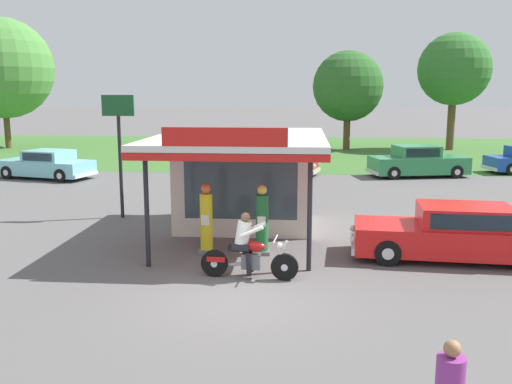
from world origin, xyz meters
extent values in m
plane|color=#5B5959|center=(0.00, 0.00, 0.00)|extent=(300.00, 300.00, 0.00)
cube|color=#3D6B2D|center=(0.00, 30.00, 0.00)|extent=(120.00, 24.00, 0.01)
cube|color=silver|center=(-0.42, 6.37, 1.45)|extent=(4.20, 3.30, 2.90)
cube|color=#384C56|center=(-0.42, 4.74, 1.51)|extent=(3.36, 0.05, 1.86)
cube|color=silver|center=(-0.42, 4.83, 2.98)|extent=(4.90, 6.87, 0.16)
cube|color=red|center=(-0.42, 4.83, 2.80)|extent=(4.90, 6.87, 0.18)
cube|color=red|center=(-0.42, 1.43, 3.28)|extent=(2.94, 0.08, 0.44)
cylinder|color=black|center=(1.58, 1.80, 1.45)|extent=(0.12, 0.12, 2.90)
cylinder|color=black|center=(-2.41, 1.80, 1.45)|extent=(0.12, 0.12, 2.90)
cube|color=slate|center=(-1.17, 3.14, 0.05)|extent=(0.44, 0.44, 0.10)
cylinder|color=yellow|center=(-1.17, 3.14, 0.86)|extent=(0.34, 0.34, 1.52)
cube|color=white|center=(-1.17, 2.96, 0.94)|extent=(0.22, 0.02, 0.28)
sphere|color=orange|center=(-1.17, 3.14, 1.76)|extent=(0.26, 0.26, 0.26)
cube|color=slate|center=(0.34, 3.14, 0.05)|extent=(0.44, 0.44, 0.10)
cylinder|color=#1E6B33|center=(0.34, 3.14, 0.86)|extent=(0.34, 0.34, 1.51)
cube|color=white|center=(0.34, 2.96, 0.93)|extent=(0.22, 0.02, 0.28)
sphere|color=#EACC4C|center=(0.34, 3.14, 1.75)|extent=(0.26, 0.26, 0.26)
cylinder|color=black|center=(1.01, 1.04, 0.32)|extent=(0.65, 0.15, 0.64)
cylinder|color=silver|center=(1.01, 1.04, 0.32)|extent=(0.17, 0.13, 0.16)
cylinder|color=black|center=(-0.65, 1.18, 0.32)|extent=(0.65, 0.15, 0.64)
cylinder|color=silver|center=(-0.65, 1.18, 0.32)|extent=(0.17, 0.13, 0.16)
ellipsoid|color=#B21414|center=(0.28, 1.10, 0.78)|extent=(0.58, 0.29, 0.24)
cube|color=#59595E|center=(0.23, 1.10, 0.42)|extent=(0.46, 0.28, 0.36)
cube|color=black|center=(-0.07, 1.13, 0.72)|extent=(0.50, 0.30, 0.10)
cylinder|color=silver|center=(0.91, 1.05, 0.60)|extent=(0.37, 0.10, 0.71)
cylinder|color=silver|center=(0.79, 1.06, 0.98)|extent=(0.09, 0.70, 0.04)
sphere|color=silver|center=(0.89, 1.05, 0.82)|extent=(0.16, 0.16, 0.16)
cube|color=#B21414|center=(-0.60, 1.17, 0.44)|extent=(0.45, 0.22, 0.12)
cylinder|color=silver|center=(-0.15, 1.28, 0.28)|extent=(0.71, 0.14, 0.18)
cube|color=black|center=(0.00, 1.12, 0.78)|extent=(0.43, 0.37, 0.14)
cylinder|color=black|center=(0.22, 1.26, 0.38)|extent=(0.14, 0.24, 0.56)
cylinder|color=black|center=(0.19, 0.95, 0.38)|extent=(0.14, 0.24, 0.56)
cylinder|color=white|center=(0.04, 1.12, 1.09)|extent=(0.44, 0.35, 0.60)
sphere|color=brown|center=(0.10, 1.11, 1.47)|extent=(0.22, 0.22, 0.22)
cylinder|color=white|center=(0.30, 1.30, 1.18)|extent=(0.54, 0.13, 0.31)
cylinder|color=white|center=(0.27, 0.90, 1.18)|extent=(0.54, 0.13, 0.31)
cube|color=red|center=(5.34, 3.06, 0.54)|extent=(5.20, 2.17, 0.72)
cube|color=red|center=(5.58, 3.04, 1.17)|extent=(2.42, 1.74, 0.53)
cube|color=#283847|center=(4.46, 3.12, 1.17)|extent=(0.15, 1.39, 0.43)
cube|color=#283847|center=(5.53, 2.27, 1.17)|extent=(1.96, 0.18, 0.40)
cube|color=#283847|center=(5.64, 3.81, 1.17)|extent=(1.96, 0.18, 0.40)
cube|color=silver|center=(2.78, 3.25, 0.30)|extent=(0.25, 1.70, 0.18)
sphere|color=white|center=(2.73, 2.68, 0.58)|extent=(0.18, 0.18, 0.18)
sphere|color=white|center=(2.82, 3.82, 0.58)|extent=(0.18, 0.18, 0.18)
cylinder|color=black|center=(3.56, 2.36, 0.33)|extent=(0.67, 0.25, 0.66)
cylinder|color=silver|center=(3.56, 2.36, 0.33)|extent=(0.31, 0.24, 0.30)
cylinder|color=black|center=(3.69, 4.02, 0.33)|extent=(0.67, 0.25, 0.66)
cylinder|color=silver|center=(3.69, 4.02, 0.33)|extent=(0.31, 0.24, 0.30)
cube|color=#993819|center=(-0.29, 17.66, 0.60)|extent=(5.16, 2.86, 0.84)
cube|color=#993819|center=(-0.44, 17.70, 1.28)|extent=(2.46, 2.02, 0.52)
cube|color=#283847|center=(0.59, 17.45, 1.28)|extent=(0.36, 1.35, 0.42)
cube|color=#283847|center=(-0.26, 18.44, 1.28)|extent=(1.79, 0.46, 0.40)
cube|color=#283847|center=(-0.62, 16.96, 1.28)|extent=(1.79, 0.46, 0.40)
cube|color=silver|center=(2.11, 17.09, 0.30)|extent=(0.51, 1.66, 0.18)
cube|color=silver|center=(-2.69, 18.24, 0.30)|extent=(0.51, 1.66, 0.18)
sphere|color=white|center=(2.25, 17.63, 0.64)|extent=(0.18, 0.18, 0.18)
sphere|color=white|center=(1.98, 16.53, 0.64)|extent=(0.18, 0.18, 0.18)
cylinder|color=black|center=(1.51, 18.08, 0.33)|extent=(0.69, 0.35, 0.66)
cylinder|color=silver|center=(1.51, 18.08, 0.33)|extent=(0.34, 0.28, 0.30)
cylinder|color=black|center=(1.13, 16.47, 0.33)|extent=(0.69, 0.35, 0.66)
cylinder|color=silver|center=(1.13, 16.47, 0.33)|extent=(0.34, 0.28, 0.30)
cylinder|color=black|center=(-1.71, 18.85, 0.33)|extent=(0.69, 0.35, 0.66)
cylinder|color=silver|center=(-1.71, 18.85, 0.33)|extent=(0.34, 0.28, 0.30)
cylinder|color=black|center=(-2.10, 17.25, 0.33)|extent=(0.69, 0.35, 0.66)
cylinder|color=silver|center=(-2.10, 17.25, 0.33)|extent=(0.34, 0.28, 0.30)
cube|color=#2D844C|center=(7.35, 17.67, 0.60)|extent=(5.14, 2.88, 0.84)
cube|color=#2D844C|center=(7.21, 17.64, 1.31)|extent=(2.39, 2.07, 0.57)
cube|color=#283847|center=(8.21, 17.85, 1.31)|extent=(0.35, 1.45, 0.46)
cube|color=#283847|center=(7.04, 18.44, 1.31)|extent=(1.73, 0.40, 0.44)
cube|color=#283847|center=(7.38, 16.84, 1.31)|extent=(1.73, 0.40, 0.44)
cube|color=silver|center=(9.75, 18.19, 0.30)|extent=(0.50, 1.78, 0.18)
cube|color=silver|center=(4.95, 17.15, 0.30)|extent=(0.50, 1.78, 0.18)
sphere|color=white|center=(9.63, 18.78, 0.64)|extent=(0.18, 0.18, 0.18)
sphere|color=white|center=(9.89, 17.60, 0.64)|extent=(0.18, 0.18, 0.18)
cylinder|color=black|center=(8.77, 18.88, 0.33)|extent=(0.69, 0.34, 0.66)
cylinder|color=silver|center=(8.77, 18.88, 0.33)|extent=(0.34, 0.28, 0.30)
cylinder|color=black|center=(9.15, 17.15, 0.33)|extent=(0.69, 0.34, 0.66)
cylinder|color=silver|center=(9.15, 17.15, 0.33)|extent=(0.34, 0.28, 0.30)
cylinder|color=black|center=(5.55, 18.19, 0.33)|extent=(0.69, 0.34, 0.66)
cylinder|color=silver|center=(5.55, 18.19, 0.33)|extent=(0.34, 0.28, 0.30)
cylinder|color=black|center=(5.93, 16.45, 0.33)|extent=(0.69, 0.34, 0.66)
cylinder|color=silver|center=(5.93, 16.45, 0.33)|extent=(0.34, 0.28, 0.30)
cube|color=#7AC6D1|center=(-11.51, 15.54, 0.55)|extent=(5.08, 3.07, 0.73)
cube|color=#7AC6D1|center=(-11.27, 15.48, 1.17)|extent=(2.45, 2.17, 0.52)
cube|color=#283847|center=(-12.26, 15.73, 1.17)|extent=(0.42, 1.46, 0.41)
cube|color=#283847|center=(-11.48, 14.67, 1.17)|extent=(1.72, 0.48, 0.39)
cube|color=#283847|center=(-11.06, 16.28, 1.17)|extent=(1.72, 0.48, 0.39)
cube|color=silver|center=(-13.83, 16.15, 0.30)|extent=(0.58, 1.80, 0.18)
cube|color=silver|center=(-9.18, 14.93, 0.30)|extent=(0.58, 1.80, 0.18)
sphere|color=white|center=(-13.68, 16.75, 0.58)|extent=(0.18, 0.18, 0.18)
cylinder|color=black|center=(-13.30, 15.07, 0.33)|extent=(0.69, 0.36, 0.66)
cylinder|color=silver|center=(-13.30, 15.07, 0.33)|extent=(0.34, 0.29, 0.30)
cylinder|color=black|center=(-12.84, 16.82, 0.33)|extent=(0.69, 0.36, 0.66)
cylinder|color=silver|center=(-12.84, 16.82, 0.33)|extent=(0.34, 0.29, 0.30)
cylinder|color=black|center=(-10.18, 14.25, 0.33)|extent=(0.69, 0.36, 0.66)
cylinder|color=silver|center=(-10.18, 14.25, 0.33)|extent=(0.34, 0.29, 0.30)
cylinder|color=black|center=(-9.72, 16.00, 0.33)|extent=(0.69, 0.36, 0.66)
cylinder|color=silver|center=(-9.72, 16.00, 0.33)|extent=(0.34, 0.29, 0.30)
cube|color=silver|center=(11.37, 19.10, 0.30)|extent=(0.38, 1.68, 0.18)
cylinder|color=black|center=(12.03, 20.05, 0.33)|extent=(0.68, 0.30, 0.66)
cylinder|color=silver|center=(12.03, 20.05, 0.33)|extent=(0.33, 0.26, 0.30)
cylinder|color=black|center=(12.29, 18.42, 0.33)|extent=(0.68, 0.30, 0.66)
cylinder|color=silver|center=(12.29, 18.42, 0.33)|extent=(0.33, 0.26, 0.30)
cylinder|color=#8C338C|center=(3.15, -5.15, 1.02)|extent=(0.34, 0.34, 0.53)
sphere|color=#9E704C|center=(3.15, -5.15, 1.38)|extent=(0.20, 0.20, 0.20)
cylinder|color=brown|center=(-2.03, 10.38, 0.41)|extent=(0.26, 0.26, 0.81)
cylinder|color=black|center=(-2.03, 10.38, 1.10)|extent=(0.34, 0.34, 0.58)
sphere|color=tan|center=(-2.03, 10.38, 1.50)|extent=(0.22, 0.22, 0.22)
cylinder|color=brown|center=(4.71, 31.07, 1.38)|extent=(0.51, 0.51, 2.75)
sphere|color=#2D6028|center=(4.71, 31.07, 4.71)|extent=(5.21, 5.21, 5.21)
sphere|color=#2D6028|center=(4.03, 30.14, 4.18)|extent=(2.97, 2.97, 2.97)
cylinder|color=brown|center=(-21.21, 29.85, 1.61)|extent=(0.45, 0.45, 3.22)
sphere|color=#4C893D|center=(-21.21, 29.85, 6.04)|extent=(7.53, 7.53, 7.53)
sphere|color=#4C893D|center=(-20.45, 30.56, 5.28)|extent=(4.27, 4.27, 4.27)
cylinder|color=brown|center=(12.42, 31.47, 1.98)|extent=(0.56, 0.56, 3.95)
sphere|color=#33702D|center=(12.42, 31.47, 5.93)|extent=(5.28, 5.28, 5.28)
sphere|color=#33702D|center=(13.38, 31.64, 5.40)|extent=(2.74, 2.74, 2.74)
cylinder|color=black|center=(-4.82, 7.14, 1.75)|extent=(0.12, 0.12, 3.51)
cube|color=#195128|center=(-4.82, 7.14, 3.86)|extent=(1.10, 0.08, 0.70)
camera|label=1|loc=(1.38, -11.35, 4.32)|focal=39.13mm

